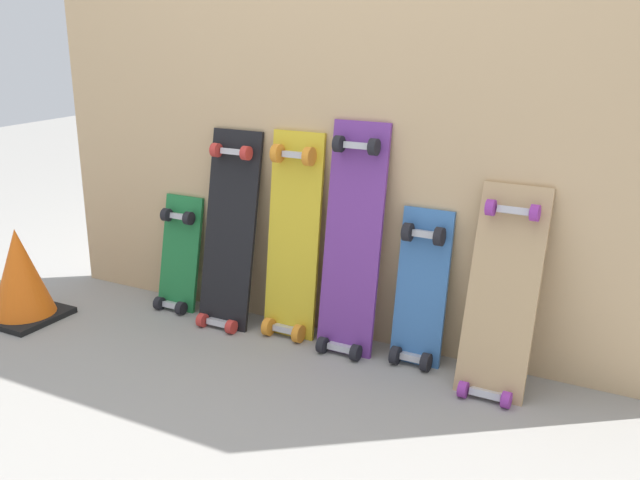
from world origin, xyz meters
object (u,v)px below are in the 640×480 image
at_px(skateboard_black, 229,238).
at_px(traffic_cone, 20,275).
at_px(skateboard_purple, 352,248).
at_px(skateboard_yellow, 293,243).
at_px(skateboard_green, 179,261).
at_px(skateboard_natural, 501,302).
at_px(skateboard_blue, 420,296).

height_order(skateboard_black, traffic_cone, skateboard_black).
distance_m(skateboard_purple, traffic_cone, 1.43).
relative_size(skateboard_black, skateboard_yellow, 1.00).
distance_m(skateboard_green, skateboard_natural, 1.44).
xyz_separation_m(skateboard_green, skateboard_blue, (1.12, 0.01, 0.04)).
bearing_deg(skateboard_yellow, skateboard_black, -173.86).
height_order(skateboard_purple, traffic_cone, skateboard_purple).
distance_m(skateboard_green, skateboard_purple, 0.87).
xyz_separation_m(skateboard_green, traffic_cone, (-0.51, -0.42, -0.02)).
relative_size(skateboard_green, skateboard_purple, 0.60).
relative_size(skateboard_green, traffic_cone, 1.41).
bearing_deg(skateboard_natural, skateboard_yellow, 175.87).
distance_m(skateboard_purple, skateboard_blue, 0.31).
relative_size(skateboard_purple, traffic_cone, 2.36).
bearing_deg(skateboard_natural, traffic_cone, -169.29).
xyz_separation_m(skateboard_black, traffic_cone, (-0.80, -0.40, -0.17)).
distance_m(skateboard_natural, traffic_cone, 1.98).
height_order(skateboard_green, skateboard_purple, skateboard_purple).
bearing_deg(skateboard_natural, skateboard_blue, 168.70).
relative_size(skateboard_green, skateboard_natural, 0.73).
distance_m(skateboard_yellow, skateboard_blue, 0.56).
distance_m(skateboard_yellow, traffic_cone, 1.18).
bearing_deg(skateboard_blue, skateboard_yellow, -179.92).
xyz_separation_m(skateboard_yellow, traffic_cone, (-1.09, -0.43, -0.18)).
height_order(skateboard_green, skateboard_black, skateboard_black).
distance_m(skateboard_green, skateboard_yellow, 0.60).
xyz_separation_m(skateboard_blue, skateboard_natural, (0.31, -0.06, 0.06)).
xyz_separation_m(skateboard_blue, traffic_cone, (-1.63, -0.43, -0.06)).
distance_m(skateboard_black, traffic_cone, 0.91).
relative_size(skateboard_yellow, skateboard_natural, 1.14).
bearing_deg(skateboard_purple, skateboard_black, -178.66).
relative_size(skateboard_black, skateboard_natural, 1.13).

